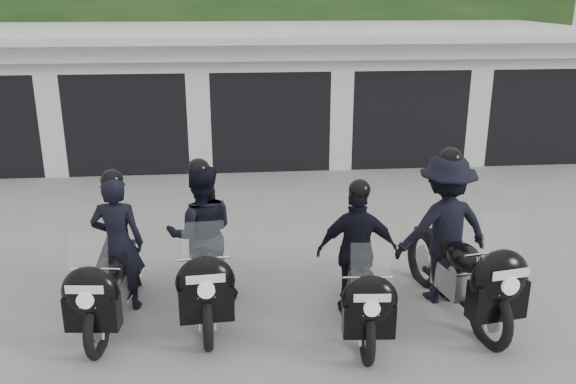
{
  "coord_description": "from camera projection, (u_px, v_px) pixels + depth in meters",
  "views": [
    {
      "loc": [
        -0.82,
        -7.6,
        3.85
      ],
      "look_at": [
        -0.05,
        0.8,
        1.05
      ],
      "focal_mm": 38.0,
      "sensor_mm": 36.0,
      "label": 1
    }
  ],
  "objects": [
    {
      "name": "ground",
      "position": [
        297.0,
        281.0,
        8.47
      ],
      "size": [
        80.0,
        80.0,
        0.0
      ],
      "primitive_type": "plane",
      "color": "gray",
      "rests_on": "ground"
    },
    {
      "name": "background_vegetation",
      "position": [
        267.0,
        25.0,
        19.84
      ],
      "size": [
        20.0,
        3.9,
        5.8
      ],
      "color": "#153212",
      "rests_on": "ground"
    },
    {
      "name": "garage_block",
      "position": [
        264.0,
        90.0,
        15.64
      ],
      "size": [
        16.4,
        6.8,
        2.96
      ],
      "color": "silver",
      "rests_on": "ground"
    },
    {
      "name": "police_bike_c",
      "position": [
        359.0,
        263.0,
        7.24
      ],
      "size": [
        1.02,
        2.08,
        1.81
      ],
      "rotation": [
        0.0,
        0.0,
        -0.07
      ],
      "color": "black",
      "rests_on": "ground"
    },
    {
      "name": "police_bike_a",
      "position": [
        112.0,
        263.0,
        7.28
      ],
      "size": [
        0.78,
        2.17,
        1.89
      ],
      "rotation": [
        0.0,
        0.0,
        -0.1
      ],
      "color": "black",
      "rests_on": "ground"
    },
    {
      "name": "police_bike_d",
      "position": [
        451.0,
        240.0,
        7.58
      ],
      "size": [
        1.36,
        2.39,
        2.1
      ],
      "rotation": [
        0.0,
        0.0,
        0.18
      ],
      "color": "black",
      "rests_on": "ground"
    },
    {
      "name": "police_bike_b",
      "position": [
        202.0,
        247.0,
        7.55
      ],
      "size": [
        0.94,
        2.26,
        1.97
      ],
      "rotation": [
        0.0,
        0.0,
        0.08
      ],
      "color": "black",
      "rests_on": "ground"
    }
  ]
}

